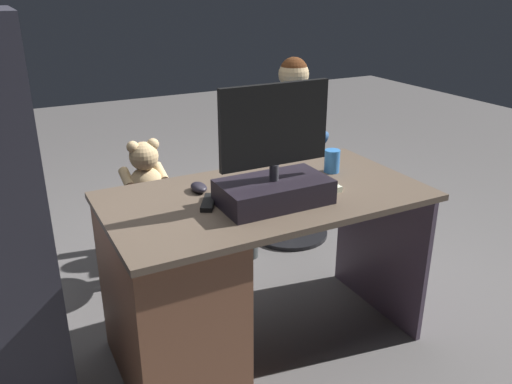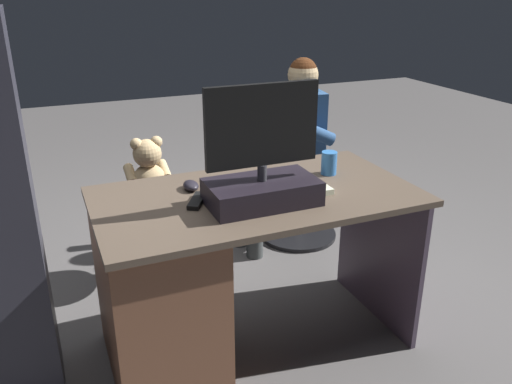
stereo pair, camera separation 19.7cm
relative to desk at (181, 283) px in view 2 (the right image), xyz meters
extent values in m
plane|color=#5C5858|center=(-0.33, -0.43, -0.39)|extent=(10.00, 10.00, 0.00)
cube|color=brown|center=(-0.33, 0.00, 0.32)|extent=(1.29, 0.70, 0.03)
cube|color=brown|center=(0.10, 0.00, -0.04)|extent=(0.41, 0.64, 0.70)
cube|color=#4E4052|center=(-0.95, 0.00, -0.04)|extent=(0.02, 0.63, 0.70)
cube|color=black|center=(-0.31, 0.10, 0.38)|extent=(0.42, 0.24, 0.09)
cylinder|color=#333338|center=(-0.31, 0.10, 0.46)|extent=(0.04, 0.04, 0.06)
cube|color=black|center=(-0.31, 0.10, 0.64)|extent=(0.44, 0.02, 0.30)
cube|color=#19598C|center=(-0.31, 0.09, 0.64)|extent=(0.40, 0.00, 0.27)
cube|color=black|center=(-0.41, -0.12, 0.35)|extent=(0.42, 0.14, 0.02)
ellipsoid|color=#24212A|center=(-0.10, -0.14, 0.36)|extent=(0.06, 0.10, 0.04)
cylinder|color=#3372BF|center=(-0.71, -0.09, 0.39)|extent=(0.07, 0.07, 0.10)
cube|color=black|center=(-0.08, 0.00, 0.35)|extent=(0.11, 0.15, 0.02)
cube|color=beige|center=(-0.50, -0.02, 0.35)|extent=(0.22, 0.30, 0.02)
cylinder|color=black|center=(-0.04, -0.74, -0.38)|extent=(0.43, 0.43, 0.03)
cylinder|color=gray|center=(-0.04, -0.74, -0.17)|extent=(0.04, 0.04, 0.38)
cylinder|color=#4B3841|center=(-0.04, -0.74, 0.05)|extent=(0.37, 0.37, 0.06)
ellipsoid|color=tan|center=(-0.04, -0.74, 0.17)|extent=(0.17, 0.15, 0.18)
sphere|color=tan|center=(-0.04, -0.74, 0.32)|extent=(0.14, 0.14, 0.14)
sphere|color=beige|center=(-0.04, -0.80, 0.31)|extent=(0.06, 0.06, 0.06)
sphere|color=tan|center=(-0.10, -0.74, 0.38)|extent=(0.06, 0.06, 0.06)
sphere|color=tan|center=(0.01, -0.74, 0.38)|extent=(0.06, 0.06, 0.06)
cylinder|color=tan|center=(-0.13, -0.77, 0.21)|extent=(0.05, 0.14, 0.09)
cylinder|color=tan|center=(0.04, -0.77, 0.21)|extent=(0.05, 0.14, 0.09)
cylinder|color=tan|center=(-0.09, -0.84, 0.11)|extent=(0.06, 0.11, 0.06)
cylinder|color=tan|center=(0.00, -0.84, 0.11)|extent=(0.06, 0.11, 0.06)
cylinder|color=black|center=(-0.99, -0.88, -0.38)|extent=(0.48, 0.48, 0.03)
cylinder|color=gray|center=(-0.99, -0.88, -0.17)|extent=(0.04, 0.04, 0.38)
cylinder|color=#42494C|center=(-0.99, -0.88, 0.05)|extent=(0.37, 0.37, 0.06)
cube|color=#2D5182|center=(-0.99, -0.88, 0.31)|extent=(0.25, 0.35, 0.47)
sphere|color=tan|center=(-0.99, -0.88, 0.63)|extent=(0.18, 0.18, 0.18)
sphere|color=#4A2612|center=(-0.99, -0.88, 0.65)|extent=(0.16, 0.16, 0.16)
cylinder|color=#2D5182|center=(-0.89, -0.67, 0.38)|extent=(0.38, 0.13, 0.23)
cylinder|color=#2D5182|center=(-0.83, -1.06, 0.38)|extent=(0.38, 0.13, 0.23)
cylinder|color=#3A3E3D|center=(-0.82, -0.77, 0.10)|extent=(0.39, 0.17, 0.11)
cylinder|color=#3A3E3D|center=(-0.63, -0.74, -0.15)|extent=(0.10, 0.10, 0.47)
cylinder|color=#3A3E3D|center=(-0.79, -0.94, 0.10)|extent=(0.39, 0.17, 0.11)
cylinder|color=#3A3E3D|center=(-0.60, -0.91, -0.15)|extent=(0.10, 0.10, 0.47)
camera|label=1|loc=(0.61, 1.72, 1.13)|focal=36.90mm
camera|label=2|loc=(0.43, 1.80, 1.13)|focal=36.90mm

